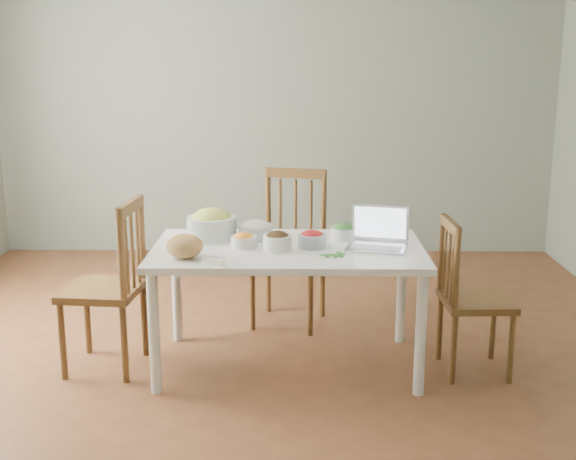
{
  "coord_description": "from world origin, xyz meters",
  "views": [
    {
      "loc": [
        0.2,
        -4.14,
        1.81
      ],
      "look_at": [
        0.15,
        -0.07,
        0.82
      ],
      "focal_mm": 46.03,
      "sensor_mm": 36.0,
      "label": 1
    }
  ],
  "objects_px": {
    "dining_table": "(288,307)",
    "chair_far": "(288,250)",
    "bowl_squash": "(212,224)",
    "chair_left": "(102,286)",
    "chair_right": "(477,297)",
    "laptop": "(377,229)",
    "bread_boule": "(185,246)"
  },
  "relations": [
    {
      "from": "dining_table",
      "to": "bread_boule",
      "type": "xyz_separation_m",
      "value": [
        -0.55,
        -0.23,
        0.43
      ]
    },
    {
      "from": "dining_table",
      "to": "laptop",
      "type": "height_order",
      "value": "laptop"
    },
    {
      "from": "dining_table",
      "to": "chair_far",
      "type": "relative_size",
      "value": 1.49
    },
    {
      "from": "laptop",
      "to": "bowl_squash",
      "type": "bearing_deg",
      "value": 179.33
    },
    {
      "from": "bread_boule",
      "to": "laptop",
      "type": "height_order",
      "value": "laptop"
    },
    {
      "from": "chair_far",
      "to": "bowl_squash",
      "type": "bearing_deg",
      "value": -119.05
    },
    {
      "from": "dining_table",
      "to": "chair_far",
      "type": "bearing_deg",
      "value": 90.69
    },
    {
      "from": "dining_table",
      "to": "laptop",
      "type": "xyz_separation_m",
      "value": [
        0.5,
        -0.03,
        0.48
      ]
    },
    {
      "from": "chair_left",
      "to": "chair_right",
      "type": "distance_m",
      "value": 2.14
    },
    {
      "from": "bowl_squash",
      "to": "laptop",
      "type": "distance_m",
      "value": 0.99
    },
    {
      "from": "bread_boule",
      "to": "laptop",
      "type": "xyz_separation_m",
      "value": [
        1.06,
        0.2,
        0.05
      ]
    },
    {
      "from": "chair_right",
      "to": "laptop",
      "type": "bearing_deg",
      "value": 84.32
    },
    {
      "from": "chair_left",
      "to": "chair_right",
      "type": "xyz_separation_m",
      "value": [
        2.14,
        -0.03,
        -0.05
      ]
    },
    {
      "from": "chair_left",
      "to": "dining_table",
      "type": "bearing_deg",
      "value": 97.34
    },
    {
      "from": "chair_right",
      "to": "chair_left",
      "type": "bearing_deg",
      "value": 86.97
    },
    {
      "from": "bread_boule",
      "to": "dining_table",
      "type": "bearing_deg",
      "value": 22.46
    },
    {
      "from": "chair_left",
      "to": "chair_right",
      "type": "bearing_deg",
      "value": 94.52
    },
    {
      "from": "bowl_squash",
      "to": "laptop",
      "type": "relative_size",
      "value": 0.91
    },
    {
      "from": "chair_far",
      "to": "bread_boule",
      "type": "xyz_separation_m",
      "value": [
        -0.55,
        -0.93,
        0.27
      ]
    },
    {
      "from": "dining_table",
      "to": "chair_right",
      "type": "xyz_separation_m",
      "value": [
        1.08,
        -0.07,
        0.09
      ]
    },
    {
      "from": "chair_far",
      "to": "chair_left",
      "type": "xyz_separation_m",
      "value": [
        -1.06,
        -0.74,
        -0.02
      ]
    },
    {
      "from": "chair_right",
      "to": "dining_table",
      "type": "bearing_deg",
      "value": 84.18
    },
    {
      "from": "chair_left",
      "to": "bread_boule",
      "type": "relative_size",
      "value": 4.97
    },
    {
      "from": "dining_table",
      "to": "bowl_squash",
      "type": "distance_m",
      "value": 0.68
    },
    {
      "from": "dining_table",
      "to": "chair_right",
      "type": "relative_size",
      "value": 1.72
    },
    {
      "from": "bowl_squash",
      "to": "chair_far",
      "type": "bearing_deg",
      "value": 46.86
    },
    {
      "from": "bread_boule",
      "to": "laptop",
      "type": "distance_m",
      "value": 1.08
    },
    {
      "from": "dining_table",
      "to": "chair_left",
      "type": "distance_m",
      "value": 1.08
    },
    {
      "from": "chair_far",
      "to": "chair_left",
      "type": "distance_m",
      "value": 1.29
    },
    {
      "from": "chair_far",
      "to": "chair_right",
      "type": "xyz_separation_m",
      "value": [
        1.08,
        -0.76,
        -0.07
      ]
    },
    {
      "from": "chair_far",
      "to": "bread_boule",
      "type": "distance_m",
      "value": 1.11
    },
    {
      "from": "dining_table",
      "to": "bread_boule",
      "type": "height_order",
      "value": "bread_boule"
    }
  ]
}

